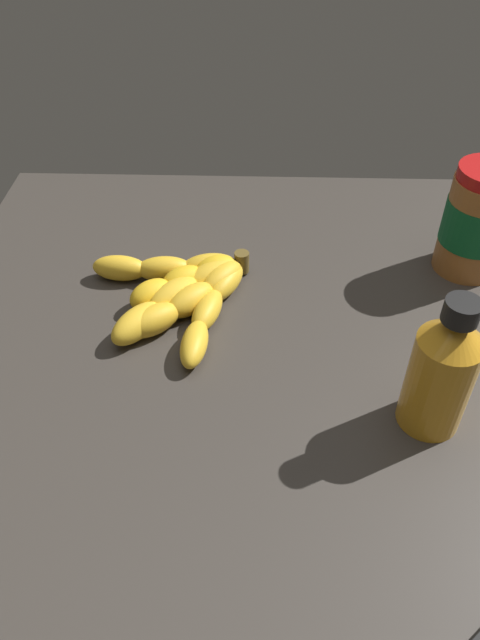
{
  "coord_description": "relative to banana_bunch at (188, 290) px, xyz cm",
  "views": [
    {
      "loc": [
        0.48,
        52.45,
        50.26
      ],
      "look_at": [
        2.05,
        0.98,
        3.61
      ],
      "focal_mm": 33.55,
      "sensor_mm": 36.0,
      "label": 1
    }
  ],
  "objects": [
    {
      "name": "ground_plane",
      "position": [
        -9.0,
        6.56,
        -3.75
      ],
      "size": [
        81.58,
        79.22,
        3.96
      ],
      "primitive_type": "cube",
      "color": "#38332D"
    },
    {
      "name": "honey_bottle",
      "position": [
        -27.57,
        18.47,
        5.57
      ],
      "size": [
        6.5,
        6.5,
        16.2
      ],
      "color": "orange",
      "rests_on": "ground_plane"
    },
    {
      "name": "banana_bunch",
      "position": [
        0.0,
        0.0,
        0.0
      ],
      "size": [
        21.21,
        21.18,
        3.75
      ],
      "color": "gold",
      "rests_on": "ground_plane"
    }
  ]
}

